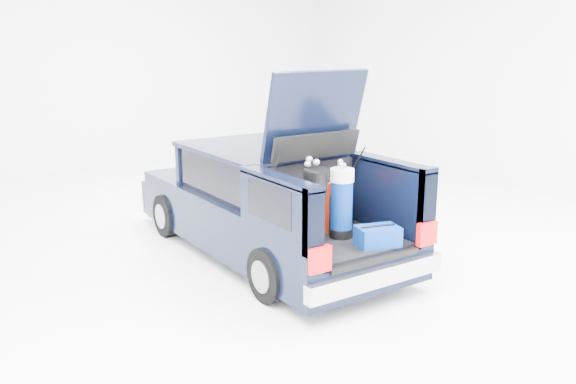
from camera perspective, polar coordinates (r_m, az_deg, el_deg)
ground at (r=8.28m, az=-1.93°, el=-5.70°), size 14.00×14.00×0.00m
car at (r=8.16m, az=-2.37°, el=-1.04°), size 1.87×4.65×2.47m
red_suitcase at (r=7.23m, az=4.23°, el=-1.21°), size 0.43×0.34×0.63m
black_golf_bag at (r=6.53m, az=2.22°, el=-1.48°), size 0.34×0.44×1.00m
blue_golf_bag at (r=6.92m, az=5.03°, el=-0.98°), size 0.35×0.35×0.90m
blue_duffel at (r=6.75m, az=8.39°, el=-4.11°), size 0.52×0.41×0.24m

